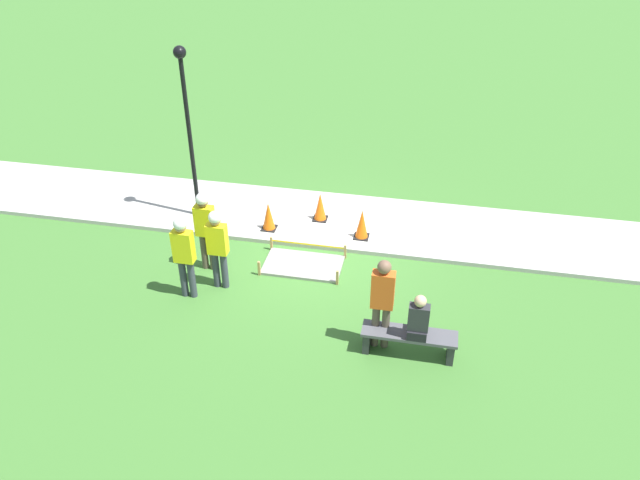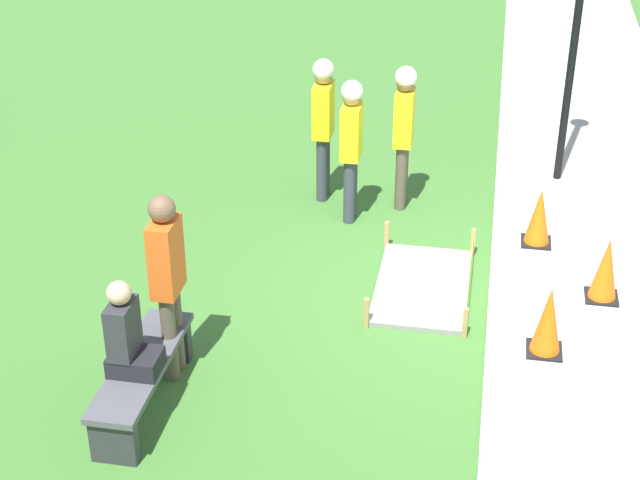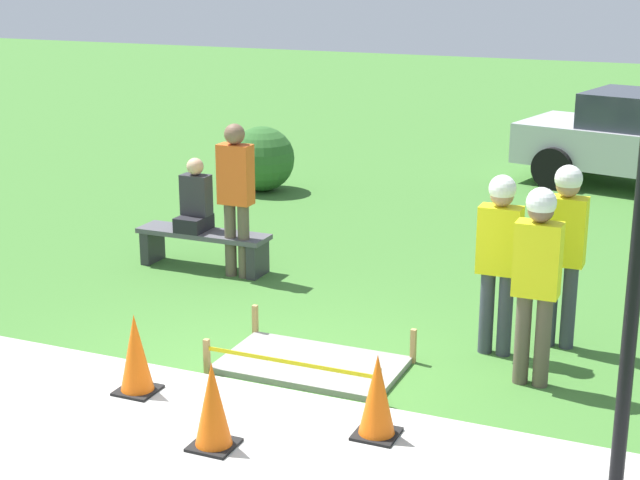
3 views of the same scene
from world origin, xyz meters
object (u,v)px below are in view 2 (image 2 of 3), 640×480
Objects in this scene: traffic_cone_far_patch at (606,269)px; worker_trainee at (404,124)px; traffic_cone_sidewalk_edge at (539,217)px; person_seated_on_bench at (127,337)px; worker_assistant at (351,138)px; traffic_cone_near_patch at (548,321)px; bystander_in_orange_shirt at (167,275)px; park_bench at (143,375)px; worker_supervisor at (323,116)px.

traffic_cone_far_patch is 3.11m from worker_trainee.
traffic_cone_sidewalk_edge is 0.77× the size of person_seated_on_bench.
traffic_cone_far_patch is at bearing -117.30° from worker_assistant.
traffic_cone_near_patch is 1.04× the size of traffic_cone_sidewalk_edge.
bystander_in_orange_shirt is (-0.83, 3.43, 0.62)m from traffic_cone_near_patch.
worker_assistant reaches higher than park_bench.
traffic_cone_near_patch is 3.51m from worker_assistant.
traffic_cone_near_patch is at bearing -69.02° from park_bench.
person_seated_on_bench is (-2.58, 4.20, 0.38)m from traffic_cone_far_patch.
worker_supervisor reaches higher than worker_trainee.
worker_supervisor is at bearing -10.18° from bystander_in_orange_shirt.
traffic_cone_near_patch is 3.56m from worker_trainee.
worker_supervisor is 0.69m from worker_assistant.
worker_trainee reaches higher than person_seated_on_bench.
park_bench is (-2.45, 4.15, -0.11)m from traffic_cone_far_patch.
worker_assistant is at bearing 79.70° from traffic_cone_sidewalk_edge.
bystander_in_orange_shirt is (-3.41, 1.14, 0.01)m from worker_assistant.
traffic_cone_near_patch reaches higher than traffic_cone_sidewalk_edge.
traffic_cone_near_patch is 0.80× the size of person_seated_on_bench.
worker_supervisor is at bearing 39.07° from worker_assistant.
person_seated_on_bench is at bearing 162.27° from worker_assistant.
traffic_cone_near_patch is at bearing -67.52° from person_seated_on_bench.
park_bench is 4.83m from worker_trainee.
traffic_cone_far_patch is 1.27m from traffic_cone_sidewalk_edge.
traffic_cone_near_patch is 0.39× the size of worker_supervisor.
person_seated_on_bench is at bearing 157.57° from worker_trainee.
worker_supervisor reaches higher than worker_assistant.
traffic_cone_sidewalk_edge is 0.37× the size of bystander_in_orange_shirt.
worker_trainee is 0.98× the size of bystander_in_orange_shirt.
traffic_cone_sidewalk_edge is at bearing -43.98° from person_seated_on_bench.
traffic_cone_near_patch is 0.39× the size of worker_trainee.
park_bench is 4.20m from worker_assistant.
traffic_cone_far_patch is at bearing -59.46° from park_bench.
park_bench is at bearing 120.54° from traffic_cone_far_patch.
worker_trainee is at bearing -50.72° from worker_assistant.
bystander_in_orange_shirt is at bearing 156.21° from worker_trainee.
worker_supervisor reaches higher than park_bench.
worker_trainee reaches higher than park_bench.
worker_supervisor is 1.00× the size of worker_trainee.
traffic_cone_sidewalk_edge is 2.36m from worker_assistant.
worker_assistant is at bearing -18.46° from bystander_in_orange_shirt.
person_seated_on_bench reaches higher than traffic_cone_sidewalk_edge.
worker_assistant is 3.60m from bystander_in_orange_shirt.
park_bench is 0.91× the size of bystander_in_orange_shirt.
bystander_in_orange_shirt is at bearing -11.96° from park_bench.
worker_supervisor is at bearing -10.39° from park_bench.
worker_assistant is at bearing 62.70° from traffic_cone_far_patch.
worker_assistant is (4.07, -1.30, 0.24)m from person_seated_on_bench.
bystander_in_orange_shirt is at bearing 131.72° from traffic_cone_sidewalk_edge.
person_seated_on_bench reaches higher than traffic_cone_near_patch.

